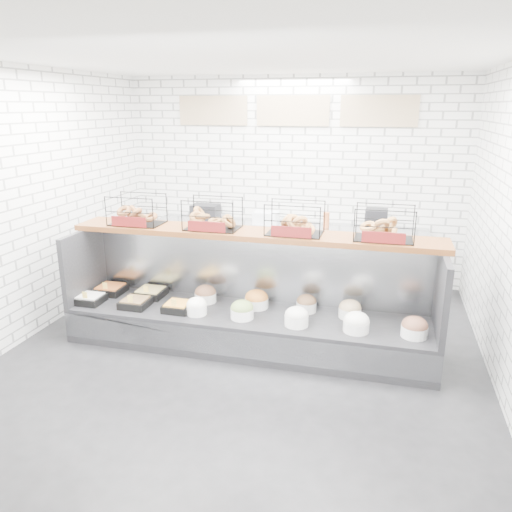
# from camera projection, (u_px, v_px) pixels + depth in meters

# --- Properties ---
(ground) EXTENTS (5.50, 5.50, 0.00)m
(ground) POSITION_uv_depth(u_px,v_px,m) (240.00, 357.00, 5.31)
(ground) COLOR black
(ground) RESTS_ON ground
(room_shell) EXTENTS (5.02, 5.51, 3.01)m
(room_shell) POSITION_uv_depth(u_px,v_px,m) (255.00, 156.00, 5.27)
(room_shell) COLOR white
(room_shell) RESTS_ON ground
(display_case) EXTENTS (4.00, 0.90, 1.20)m
(display_case) POSITION_uv_depth(u_px,v_px,m) (249.00, 316.00, 5.53)
(display_case) COLOR black
(display_case) RESTS_ON ground
(bagel_shelf) EXTENTS (4.10, 0.50, 0.40)m
(bagel_shelf) POSITION_uv_depth(u_px,v_px,m) (253.00, 221.00, 5.39)
(bagel_shelf) COLOR #512811
(bagel_shelf) RESTS_ON display_case
(prep_counter) EXTENTS (4.00, 0.60, 1.20)m
(prep_counter) POSITION_uv_depth(u_px,v_px,m) (286.00, 253.00, 7.42)
(prep_counter) COLOR #93969B
(prep_counter) RESTS_ON ground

